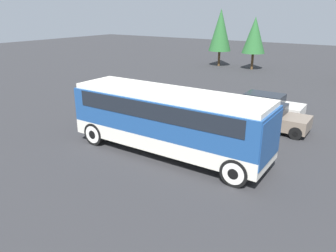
{
  "coord_description": "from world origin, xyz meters",
  "views": [
    {
      "loc": [
        7.91,
        -11.86,
        6.39
      ],
      "look_at": [
        0.0,
        0.0,
        1.36
      ],
      "focal_mm": 35.0,
      "sensor_mm": 36.0,
      "label": 1
    }
  ],
  "objects_px": {
    "tour_bus": "(170,117)",
    "parked_car_mid": "(264,116)",
    "parked_car_near": "(170,102)",
    "parked_car_far": "(266,104)"
  },
  "relations": [
    {
      "from": "tour_bus",
      "to": "parked_car_near",
      "type": "distance_m",
      "value": 6.76
    },
    {
      "from": "tour_bus",
      "to": "parked_car_near",
      "type": "height_order",
      "value": "tour_bus"
    },
    {
      "from": "parked_car_near",
      "to": "parked_car_far",
      "type": "height_order",
      "value": "parked_car_near"
    },
    {
      "from": "parked_car_near",
      "to": "parked_car_far",
      "type": "xyz_separation_m",
      "value": [
        5.47,
        2.97,
        -0.04
      ]
    },
    {
      "from": "tour_bus",
      "to": "parked_car_far",
      "type": "distance_m",
      "value": 8.8
    },
    {
      "from": "tour_bus",
      "to": "parked_car_near",
      "type": "relative_size",
      "value": 2.06
    },
    {
      "from": "tour_bus",
      "to": "parked_car_near",
      "type": "xyz_separation_m",
      "value": [
        -3.67,
        5.56,
        -1.1
      ]
    },
    {
      "from": "tour_bus",
      "to": "parked_car_mid",
      "type": "height_order",
      "value": "tour_bus"
    },
    {
      "from": "parked_car_near",
      "to": "parked_car_mid",
      "type": "relative_size",
      "value": 0.97
    },
    {
      "from": "tour_bus",
      "to": "parked_car_far",
      "type": "height_order",
      "value": "tour_bus"
    }
  ]
}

